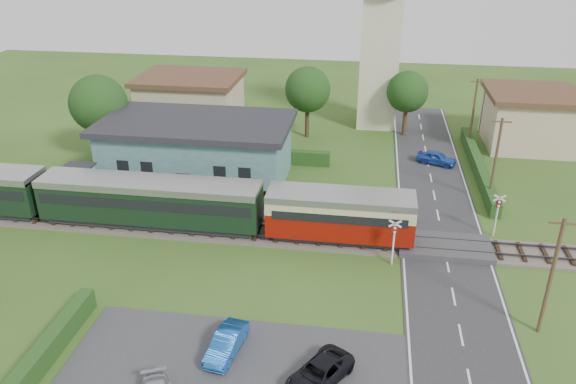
# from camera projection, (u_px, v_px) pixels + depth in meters

# --- Properties ---
(ground) EXTENTS (120.00, 120.00, 0.00)m
(ground) POSITION_uv_depth(u_px,v_px,m) (295.00, 253.00, 37.84)
(ground) COLOR #2D4C19
(railway_track) EXTENTS (76.00, 3.20, 0.49)m
(railway_track) POSITION_uv_depth(u_px,v_px,m) (299.00, 237.00, 39.57)
(railway_track) COLOR #4C443D
(railway_track) RESTS_ON ground
(road) EXTENTS (6.00, 70.00, 0.05)m
(road) POSITION_uv_depth(u_px,v_px,m) (447.00, 265.00, 36.47)
(road) COLOR #28282B
(road) RESTS_ON ground
(car_park) EXTENTS (17.00, 9.00, 0.08)m
(car_park) POSITION_uv_depth(u_px,v_px,m) (231.00, 379.00, 27.32)
(car_park) COLOR #333335
(car_park) RESTS_ON ground
(crossing_deck) EXTENTS (6.20, 3.40, 0.45)m
(crossing_deck) POSITION_uv_depth(u_px,v_px,m) (445.00, 247.00, 38.17)
(crossing_deck) COLOR #333335
(crossing_deck) RESTS_ON ground
(platform) EXTENTS (30.00, 3.00, 0.45)m
(platform) POSITION_uv_depth(u_px,v_px,m) (178.00, 206.00, 43.74)
(platform) COLOR gray
(platform) RESTS_ON ground
(equipment_hut) EXTENTS (2.30, 2.30, 2.55)m
(equipment_hut) POSITION_uv_depth(u_px,v_px,m) (79.00, 181.00, 44.17)
(equipment_hut) COLOR beige
(equipment_hut) RESTS_ON platform
(station_building) EXTENTS (16.00, 9.00, 5.30)m
(station_building) POSITION_uv_depth(u_px,v_px,m) (197.00, 150.00, 47.85)
(station_building) COLOR #3C6E6D
(station_building) RESTS_ON ground
(train) EXTENTS (43.20, 2.90, 3.40)m
(train) POSITION_uv_depth(u_px,v_px,m) (108.00, 198.00, 40.58)
(train) COLOR #232328
(train) RESTS_ON ground
(church_tower) EXTENTS (6.00, 6.00, 17.60)m
(church_tower) POSITION_uv_depth(u_px,v_px,m) (382.00, 30.00, 57.74)
(church_tower) COLOR beige
(church_tower) RESTS_ON ground
(house_west) EXTENTS (10.80, 8.80, 5.50)m
(house_west) POSITION_uv_depth(u_px,v_px,m) (191.00, 100.00, 60.98)
(house_west) COLOR tan
(house_west) RESTS_ON ground
(house_east) EXTENTS (8.80, 8.80, 5.50)m
(house_east) POSITION_uv_depth(u_px,v_px,m) (530.00, 118.00, 55.34)
(house_east) COLOR tan
(house_east) RESTS_ON ground
(hedge_carpark) EXTENTS (0.80, 9.00, 1.20)m
(hedge_carpark) POSITION_uv_depth(u_px,v_px,m) (47.00, 350.00, 28.36)
(hedge_carpark) COLOR #193814
(hedge_carpark) RESTS_ON ground
(hedge_roadside) EXTENTS (0.80, 18.00, 1.20)m
(hedge_roadside) POSITION_uv_depth(u_px,v_px,m) (478.00, 166.00, 49.93)
(hedge_roadside) COLOR #193814
(hedge_roadside) RESTS_ON ground
(hedge_station) EXTENTS (22.00, 0.80, 1.30)m
(hedge_station) POSITION_uv_depth(u_px,v_px,m) (213.00, 153.00, 52.75)
(hedge_station) COLOR #193814
(hedge_station) RESTS_ON ground
(tree_a) EXTENTS (5.20, 5.20, 8.00)m
(tree_a) POSITION_uv_depth(u_px,v_px,m) (98.00, 104.00, 50.73)
(tree_a) COLOR #332316
(tree_a) RESTS_ON ground
(tree_b) EXTENTS (4.60, 4.60, 7.34)m
(tree_b) POSITION_uv_depth(u_px,v_px,m) (308.00, 90.00, 56.47)
(tree_b) COLOR #332316
(tree_b) RESTS_ON ground
(tree_c) EXTENTS (4.20, 4.20, 6.78)m
(tree_c) POSITION_uv_depth(u_px,v_px,m) (407.00, 92.00, 57.06)
(tree_c) COLOR #332316
(tree_c) RESTS_ON ground
(utility_pole_b) EXTENTS (1.40, 0.22, 7.00)m
(utility_pole_b) POSITION_uv_depth(u_px,v_px,m) (551.00, 276.00, 29.00)
(utility_pole_b) COLOR #473321
(utility_pole_b) RESTS_ON ground
(utility_pole_c) EXTENTS (1.40, 0.22, 7.00)m
(utility_pole_c) POSITION_uv_depth(u_px,v_px,m) (496.00, 160.00, 43.27)
(utility_pole_c) COLOR #473321
(utility_pole_c) RESTS_ON ground
(utility_pole_d) EXTENTS (1.40, 0.22, 7.00)m
(utility_pole_d) POSITION_uv_depth(u_px,v_px,m) (473.00, 113.00, 53.98)
(utility_pole_d) COLOR #473321
(utility_pole_d) RESTS_ON ground
(crossing_signal_near) EXTENTS (0.84, 0.28, 3.28)m
(crossing_signal_near) POSITION_uv_depth(u_px,v_px,m) (394.00, 236.00, 35.68)
(crossing_signal_near) COLOR silver
(crossing_signal_near) RESTS_ON ground
(crossing_signal_far) EXTENTS (0.84, 0.28, 3.28)m
(crossing_signal_far) POSITION_uv_depth(u_px,v_px,m) (498.00, 209.00, 38.99)
(crossing_signal_far) COLOR silver
(crossing_signal_far) RESTS_ON ground
(streetlamp_west) EXTENTS (0.30, 0.30, 5.15)m
(streetlamp_west) POSITION_uv_depth(u_px,v_px,m) (110.00, 109.00, 57.36)
(streetlamp_west) COLOR #3F3F47
(streetlamp_west) RESTS_ON ground
(streetlamp_east) EXTENTS (0.30, 0.30, 5.15)m
(streetlamp_east) POSITION_uv_depth(u_px,v_px,m) (483.00, 105.00, 58.45)
(streetlamp_east) COLOR #3F3F47
(streetlamp_east) RESTS_ON ground
(car_on_road) EXTENTS (3.84, 2.65, 1.22)m
(car_on_road) POSITION_uv_depth(u_px,v_px,m) (437.00, 158.00, 51.57)
(car_on_road) COLOR #2045A2
(car_on_road) RESTS_ON road
(car_park_blue) EXTENTS (1.76, 3.67, 1.16)m
(car_park_blue) POSITION_uv_depth(u_px,v_px,m) (226.00, 343.00, 28.71)
(car_park_blue) COLOR #144D9A
(car_park_blue) RESTS_ON car_park
(car_park_dark) EXTENTS (3.57, 4.31, 1.09)m
(car_park_dark) POSITION_uv_depth(u_px,v_px,m) (319.00, 373.00, 26.83)
(car_park_dark) COLOR black
(car_park_dark) RESTS_ON car_park
(pedestrian_near) EXTENTS (0.70, 0.46, 1.92)m
(pedestrian_near) POSITION_uv_depth(u_px,v_px,m) (265.00, 203.00, 41.55)
(pedestrian_near) COLOR gray
(pedestrian_near) RESTS_ON platform
(pedestrian_far) EXTENTS (0.86, 1.00, 1.77)m
(pedestrian_far) POSITION_uv_depth(u_px,v_px,m) (115.00, 189.00, 43.85)
(pedestrian_far) COLOR gray
(pedestrian_far) RESTS_ON platform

